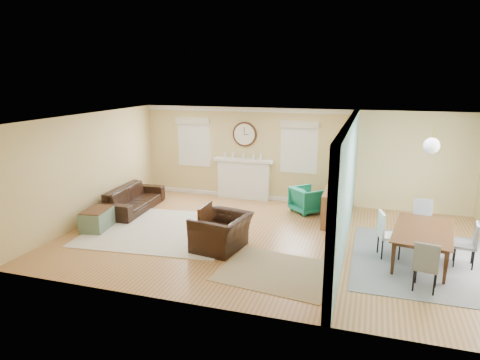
# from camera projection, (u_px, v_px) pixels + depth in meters

# --- Properties ---
(floor) EXTENTS (9.00, 9.00, 0.00)m
(floor) POSITION_uv_depth(u_px,v_px,m) (271.00, 239.00, 9.27)
(floor) COLOR #96612E
(floor) RESTS_ON ground
(wall_back) EXTENTS (9.00, 0.02, 2.60)m
(wall_back) POSITION_uv_depth(u_px,v_px,m) (297.00, 156.00, 11.74)
(wall_back) COLOR tan
(wall_back) RESTS_ON ground
(wall_front) EXTENTS (9.00, 0.02, 2.60)m
(wall_front) POSITION_uv_depth(u_px,v_px,m) (224.00, 229.00, 6.18)
(wall_front) COLOR tan
(wall_front) RESTS_ON ground
(wall_left) EXTENTS (0.02, 6.00, 2.60)m
(wall_left) POSITION_uv_depth(u_px,v_px,m) (90.00, 168.00, 10.27)
(wall_left) COLOR tan
(wall_left) RESTS_ON ground
(ceiling) EXTENTS (9.00, 6.00, 0.02)m
(ceiling) POSITION_uv_depth(u_px,v_px,m) (273.00, 119.00, 8.65)
(ceiling) COLOR white
(ceiling) RESTS_ON wall_back
(partition) EXTENTS (0.17, 6.00, 2.60)m
(partition) POSITION_uv_depth(u_px,v_px,m) (347.00, 181.00, 8.77)
(partition) COLOR tan
(partition) RESTS_ON ground
(fireplace) EXTENTS (1.70, 0.30, 1.17)m
(fireplace) POSITION_uv_depth(u_px,v_px,m) (244.00, 178.00, 12.24)
(fireplace) COLOR white
(fireplace) RESTS_ON ground
(wall_clock) EXTENTS (0.70, 0.07, 0.70)m
(wall_clock) POSITION_uv_depth(u_px,v_px,m) (245.00, 134.00, 12.02)
(wall_clock) COLOR #452A16
(wall_clock) RESTS_ON wall_back
(window_left) EXTENTS (1.05, 0.13, 1.42)m
(window_left) POSITION_uv_depth(u_px,v_px,m) (194.00, 139.00, 12.50)
(window_left) COLOR white
(window_left) RESTS_ON wall_back
(window_right) EXTENTS (1.05, 0.13, 1.42)m
(window_right) POSITION_uv_depth(u_px,v_px,m) (299.00, 144.00, 11.60)
(window_right) COLOR white
(window_right) RESTS_ON wall_back
(pendant) EXTENTS (0.30, 0.30, 0.55)m
(pendant) POSITION_uv_depth(u_px,v_px,m) (432.00, 146.00, 7.87)
(pendant) COLOR gold
(pendant) RESTS_ON ceiling
(rug_cream) EXTENTS (3.51, 3.12, 0.02)m
(rug_cream) POSITION_uv_depth(u_px,v_px,m) (162.00, 230.00, 9.84)
(rug_cream) COLOR beige
(rug_cream) RESTS_ON floor
(rug_jute) EXTENTS (2.21, 1.90, 0.01)m
(rug_jute) POSITION_uv_depth(u_px,v_px,m) (277.00, 272.00, 7.74)
(rug_jute) COLOR tan
(rug_jute) RESTS_ON floor
(rug_grey) EXTENTS (2.58, 3.22, 0.01)m
(rug_grey) POSITION_uv_depth(u_px,v_px,m) (422.00, 261.00, 8.16)
(rug_grey) COLOR slate
(rug_grey) RESTS_ON floor
(sofa) EXTENTS (0.97, 2.20, 0.63)m
(sofa) POSITION_uv_depth(u_px,v_px,m) (133.00, 199.00, 11.20)
(sofa) COLOR black
(sofa) RESTS_ON floor
(eames_chair) EXTENTS (1.14, 1.26, 0.72)m
(eames_chair) POSITION_uv_depth(u_px,v_px,m) (221.00, 232.00, 8.68)
(eames_chair) COLOR black
(eames_chair) RESTS_ON floor
(green_chair) EXTENTS (1.03, 1.03, 0.67)m
(green_chair) POSITION_uv_depth(u_px,v_px,m) (308.00, 200.00, 11.03)
(green_chair) COLOR #20826A
(green_chair) RESTS_ON floor
(trunk) EXTENTS (0.63, 0.90, 0.48)m
(trunk) POSITION_uv_depth(u_px,v_px,m) (97.00, 219.00, 9.83)
(trunk) COLOR slate
(trunk) RESTS_ON floor
(credenza) EXTENTS (0.55, 1.62, 0.80)m
(credenza) POSITION_uv_depth(u_px,v_px,m) (336.00, 205.00, 10.38)
(credenza) COLOR olive
(credenza) RESTS_ON floor
(tv) EXTENTS (0.26, 1.17, 0.67)m
(tv) POSITION_uv_depth(u_px,v_px,m) (337.00, 175.00, 10.21)
(tv) COLOR black
(tv) RESTS_ON credenza
(garden_stool) EXTENTS (0.37, 0.37, 0.54)m
(garden_stool) POSITION_uv_depth(u_px,v_px,m) (335.00, 222.00, 9.55)
(garden_stool) COLOR white
(garden_stool) RESTS_ON floor
(potted_plant) EXTENTS (0.47, 0.46, 0.39)m
(potted_plant) POSITION_uv_depth(u_px,v_px,m) (336.00, 202.00, 9.43)
(potted_plant) COLOR #337F33
(potted_plant) RESTS_ON garden_stool
(dining_table) EXTENTS (1.29, 1.97, 0.65)m
(dining_table) POSITION_uv_depth(u_px,v_px,m) (424.00, 246.00, 8.08)
(dining_table) COLOR #452A16
(dining_table) RESTS_ON floor
(dining_chair_n) EXTENTS (0.39, 0.39, 0.88)m
(dining_chair_n) POSITION_uv_depth(u_px,v_px,m) (423.00, 217.00, 9.13)
(dining_chair_n) COLOR slate
(dining_chair_n) RESTS_ON floor
(dining_chair_s) EXTENTS (0.45, 0.45, 0.87)m
(dining_chair_s) POSITION_uv_depth(u_px,v_px,m) (427.00, 261.00, 6.98)
(dining_chair_s) COLOR slate
(dining_chair_s) RESTS_ON floor
(dining_chair_w) EXTENTS (0.48, 0.48, 0.91)m
(dining_chair_w) POSITION_uv_depth(u_px,v_px,m) (390.00, 231.00, 8.27)
(dining_chair_w) COLOR white
(dining_chair_w) RESTS_ON floor
(dining_chair_e) EXTENTS (0.43, 0.43, 0.86)m
(dining_chair_e) POSITION_uv_depth(u_px,v_px,m) (465.00, 241.00, 7.87)
(dining_chair_e) COLOR slate
(dining_chair_e) RESTS_ON floor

